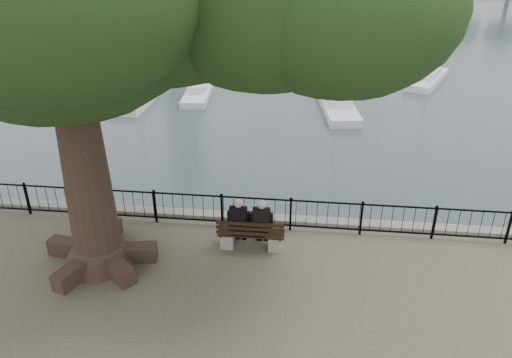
# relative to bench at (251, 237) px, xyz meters

# --- Properties ---
(harbor) EXTENTS (260.00, 260.00, 1.20)m
(harbor) POSITION_rel_bench_xyz_m (0.01, 1.54, -0.83)
(harbor) COLOR slate
(harbor) RESTS_ON ground
(railing) EXTENTS (22.06, 0.06, 1.00)m
(railing) POSITION_rel_bench_xyz_m (0.01, 1.04, 0.22)
(railing) COLOR black
(railing) RESTS_ON ground
(bench) EXTENTS (1.82, 0.56, 0.96)m
(bench) POSITION_rel_bench_xyz_m (0.00, 0.00, 0.00)
(bench) COLOR gray
(bench) RESTS_ON ground
(person_left) EXTENTS (0.45, 0.75, 1.52)m
(person_left) POSITION_rel_bench_xyz_m (-0.33, 0.10, 0.37)
(person_left) COLOR black
(person_left) RESTS_ON ground
(person_right) EXTENTS (0.45, 0.75, 1.52)m
(person_right) POSITION_rel_bench_xyz_m (0.28, 0.11, 0.37)
(person_right) COLOR black
(person_right) RESTS_ON ground
(sailboat_a) EXTENTS (1.64, 5.68, 11.29)m
(sailboat_a) POSITION_rel_bench_xyz_m (-8.36, 15.40, -1.01)
(sailboat_a) COLOR white
(sailboat_a) RESTS_ON ground
(sailboat_b) EXTENTS (1.83, 5.15, 10.82)m
(sailboat_b) POSITION_rel_bench_xyz_m (-5.23, 16.68, -1.01)
(sailboat_b) COLOR white
(sailboat_b) RESTS_ON ground
(sailboat_c) EXTENTS (2.36, 5.99, 10.48)m
(sailboat_c) POSITION_rel_bench_xyz_m (2.86, 15.05, -1.03)
(sailboat_c) COLOR white
(sailboat_c) RESTS_ON ground
(sailboat_d) EXTENTS (3.65, 5.70, 9.54)m
(sailboat_d) POSITION_rel_bench_xyz_m (8.76, 21.23, -1.05)
(sailboat_d) COLOR white
(sailboat_d) RESTS_ON ground
(sailboat_e) EXTENTS (2.03, 5.76, 12.10)m
(sailboat_e) POSITION_rel_bench_xyz_m (-14.92, 27.00, -0.99)
(sailboat_e) COLOR white
(sailboat_e) RESTS_ON ground
(sailboat_f) EXTENTS (3.14, 4.82, 9.57)m
(sailboat_f) POSITION_rel_bench_xyz_m (-1.70, 29.11, -1.03)
(sailboat_f) COLOR white
(sailboat_f) RESTS_ON ground
(sailboat_g) EXTENTS (1.59, 5.03, 9.01)m
(sailboat_g) POSITION_rel_bench_xyz_m (6.86, 32.64, -1.05)
(sailboat_g) COLOR white
(sailboat_g) RESTS_ON ground
(sailboat_h) EXTENTS (2.16, 5.50, 12.41)m
(sailboat_h) POSITION_rel_bench_xyz_m (-4.28, 36.58, -0.97)
(sailboat_h) COLOR white
(sailboat_h) RESTS_ON ground
(sailboat_i) EXTENTS (2.33, 5.26, 9.73)m
(sailboat_i) POSITION_rel_bench_xyz_m (7.36, 32.00, -1.03)
(sailboat_i) COLOR white
(sailboat_i) RESTS_ON ground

